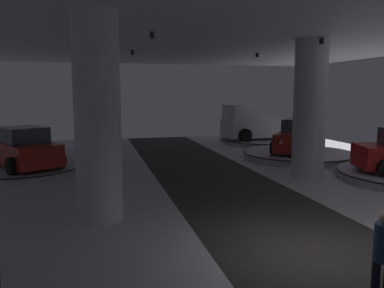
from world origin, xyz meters
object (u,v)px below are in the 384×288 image
display_car_far_left (23,149)px  display_platform_deep_right (262,140)px  display_platform_far_right (298,155)px  visitor_walking_near (384,252)px  display_platform_far_left (24,169)px  pickup_truck_deep_right (258,125)px  display_car_far_right (299,137)px  column_left (98,118)px  column_right (310,109)px

display_car_far_left → display_platform_deep_right: bearing=25.4°
display_platform_far_right → visitor_walking_near: 14.21m
display_platform_far_right → display_platform_far_left: display_platform_far_right is taller
display_platform_deep_right → pickup_truck_deep_right: 1.11m
pickup_truck_deep_right → display_platform_deep_right: bearing=5.3°
display_platform_deep_right → display_platform_far_right: (-0.77, -6.28, 0.03)m
display_platform_far_right → display_car_far_right: size_ratio=1.29×
display_platform_far_left → column_left: bearing=-66.6°
pickup_truck_deep_right → display_car_far_left: pickup_truck_deep_right is taller
display_platform_far_right → column_left: bearing=-143.4°
column_left → display_car_far_right: 12.75m
display_platform_far_right → display_car_far_left: 13.25m
column_left → display_platform_far_left: (-3.11, 7.17, -2.60)m
column_left → display_platform_far_right: size_ratio=0.96×
display_platform_far_left → display_platform_deep_right: bearing=25.3°
column_left → visitor_walking_near: (4.34, -5.44, -1.84)m
column_right → display_car_far_right: column_right is taller
display_car_far_left → visitor_walking_near: (7.43, -12.58, -0.13)m
visitor_walking_near → display_car_far_left: bearing=120.6°
display_platform_far_right → visitor_walking_near: visitor_walking_near is taller
column_right → display_platform_far_left: column_right is taller
column_left → display_car_far_right: (10.15, 7.54, -1.64)m
column_right → display_car_far_left: size_ratio=1.21×
column_right → display_platform_far_right: (1.87, 4.05, -2.56)m
column_left → column_right: 8.95m
column_left → pickup_truck_deep_right: size_ratio=1.01×
column_left → display_platform_deep_right: size_ratio=0.96×
display_platform_deep_right → pickup_truck_deep_right: pickup_truck_deep_right is taller
display_car_far_right → display_car_far_left: (-13.24, -0.40, -0.07)m
display_platform_far_left → visitor_walking_near: (7.45, -12.61, 0.75)m
column_left → display_platform_far_left: 8.23m
column_right → display_platform_deep_right: size_ratio=0.96×
display_platform_far_right → display_platform_far_left: bearing=-178.5°
visitor_walking_near → display_platform_far_left: bearing=120.6°
display_platform_far_right → visitor_walking_near: bearing=-114.1°
pickup_truck_deep_right → display_platform_far_left: size_ratio=1.15×
display_platform_far_left → display_car_far_left: (0.02, -0.03, 0.88)m
display_platform_deep_right → display_car_far_left: display_car_far_left is taller
column_left → column_right: (8.26, 3.46, 0.00)m
pickup_truck_deep_right → display_platform_far_left: (-13.69, -6.59, -1.08)m
column_right → visitor_walking_near: bearing=-113.8°
pickup_truck_deep_right → column_right: bearing=-102.7°
column_left → visitor_walking_near: column_left is taller
column_right → display_car_far_right: bearing=65.1°
display_car_far_right → display_car_far_left: 13.24m
display_car_far_left → display_platform_far_right: bearing=1.6°
display_car_far_right → display_car_far_left: size_ratio=0.97×
column_right → display_platform_deep_right: column_right is taller
display_platform_deep_right → visitor_walking_near: 20.33m
column_right → display_car_far_left: column_right is taller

